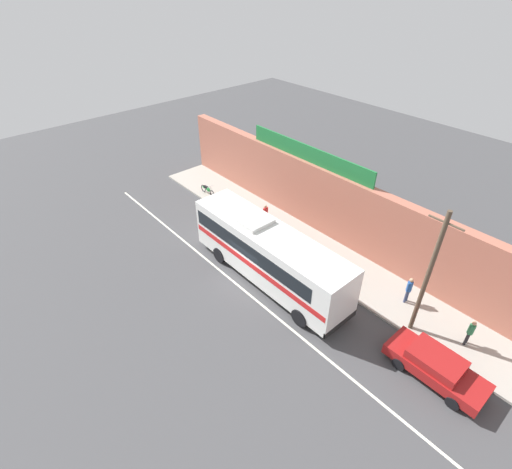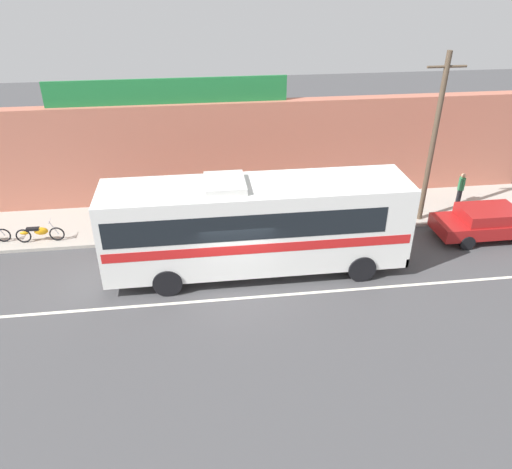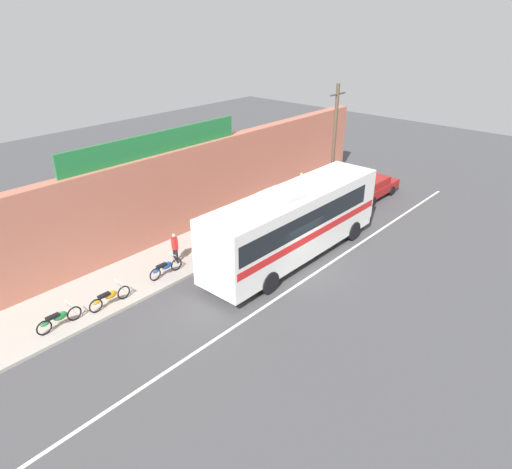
{
  "view_description": "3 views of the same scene",
  "coord_description": "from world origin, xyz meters",
  "px_view_note": "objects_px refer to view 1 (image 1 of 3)",
  "views": [
    {
      "loc": [
        13.55,
        -11.21,
        15.93
      ],
      "look_at": [
        -1.05,
        1.6,
        2.04
      ],
      "focal_mm": 27.03,
      "sensor_mm": 36.0,
      "label": 1
    },
    {
      "loc": [
        -1.23,
        -14.82,
        10.61
      ],
      "look_at": [
        0.82,
        1.13,
        1.45
      ],
      "focal_mm": 34.79,
      "sensor_mm": 36.0,
      "label": 2
    },
    {
      "loc": [
        -15.92,
        -11.38,
        11.35
      ],
      "look_at": [
        -1.23,
        1.66,
        1.79
      ],
      "focal_mm": 32.63,
      "sensor_mm": 36.0,
      "label": 3
    }
  ],
  "objects_px": {
    "motorcycle_orange": "(222,200)",
    "pedestrian_by_curb": "(409,288)",
    "intercity_bus": "(268,252)",
    "parked_car": "(436,366)",
    "utility_pole": "(429,274)",
    "motorcycle_green": "(207,190)",
    "motorcycle_red": "(249,216)",
    "pedestrian_near_shop": "(470,331)",
    "pedestrian_far_right": "(265,213)"
  },
  "relations": [
    {
      "from": "pedestrian_far_right",
      "to": "parked_car",
      "type": "bearing_deg",
      "value": -10.2
    },
    {
      "from": "motorcycle_green",
      "to": "intercity_bus",
      "type": "bearing_deg",
      "value": -16.49
    },
    {
      "from": "pedestrian_by_curb",
      "to": "pedestrian_near_shop",
      "type": "relative_size",
      "value": 1.07
    },
    {
      "from": "motorcycle_green",
      "to": "pedestrian_near_shop",
      "type": "relative_size",
      "value": 1.16
    },
    {
      "from": "intercity_bus",
      "to": "motorcycle_green",
      "type": "relative_size",
      "value": 5.94
    },
    {
      "from": "pedestrian_far_right",
      "to": "motorcycle_orange",
      "type": "bearing_deg",
      "value": -169.17
    },
    {
      "from": "parked_car",
      "to": "motorcycle_green",
      "type": "xyz_separation_m",
      "value": [
        -20.81,
        1.96,
        -0.17
      ]
    },
    {
      "from": "intercity_bus",
      "to": "utility_pole",
      "type": "distance_m",
      "value": 8.63
    },
    {
      "from": "intercity_bus",
      "to": "motorcycle_red",
      "type": "bearing_deg",
      "value": 149.7
    },
    {
      "from": "intercity_bus",
      "to": "motorcycle_green",
      "type": "height_order",
      "value": "intercity_bus"
    },
    {
      "from": "parked_car",
      "to": "utility_pole",
      "type": "height_order",
      "value": "utility_pole"
    },
    {
      "from": "intercity_bus",
      "to": "motorcycle_green",
      "type": "xyz_separation_m",
      "value": [
        -10.72,
        3.17,
        -1.5
      ]
    },
    {
      "from": "utility_pole",
      "to": "intercity_bus",
      "type": "bearing_deg",
      "value": -159.41
    },
    {
      "from": "parked_car",
      "to": "pedestrian_by_curb",
      "type": "relative_size",
      "value": 2.64
    },
    {
      "from": "motorcycle_green",
      "to": "pedestrian_far_right",
      "type": "bearing_deg",
      "value": 5.75
    },
    {
      "from": "parked_car",
      "to": "pedestrian_near_shop",
      "type": "distance_m",
      "value": 2.91
    },
    {
      "from": "intercity_bus",
      "to": "pedestrian_by_curb",
      "type": "height_order",
      "value": "intercity_bus"
    },
    {
      "from": "utility_pole",
      "to": "motorcycle_orange",
      "type": "xyz_separation_m",
      "value": [
        -16.48,
        0.04,
        -3.32
      ]
    },
    {
      "from": "pedestrian_by_curb",
      "to": "motorcycle_green",
      "type": "bearing_deg",
      "value": -175.75
    },
    {
      "from": "motorcycle_orange",
      "to": "parked_car",
      "type": "bearing_deg",
      "value": -5.5
    },
    {
      "from": "utility_pole",
      "to": "pedestrian_near_shop",
      "type": "xyz_separation_m",
      "value": [
        2.38,
        1.12,
        -2.83
      ]
    },
    {
      "from": "intercity_bus",
      "to": "motorcycle_red",
      "type": "relative_size",
      "value": 5.95
    },
    {
      "from": "intercity_bus",
      "to": "pedestrian_far_right",
      "type": "bearing_deg",
      "value": 138.93
    },
    {
      "from": "motorcycle_orange",
      "to": "pedestrian_by_curb",
      "type": "height_order",
      "value": "pedestrian_by_curb"
    },
    {
      "from": "motorcycle_green",
      "to": "pedestrian_by_curb",
      "type": "relative_size",
      "value": 1.08
    },
    {
      "from": "motorcycle_green",
      "to": "motorcycle_red",
      "type": "distance_m",
      "value": 5.23
    },
    {
      "from": "pedestrian_by_curb",
      "to": "pedestrian_near_shop",
      "type": "xyz_separation_m",
      "value": [
        3.59,
        -0.38,
        -0.08
      ]
    },
    {
      "from": "pedestrian_by_curb",
      "to": "intercity_bus",
      "type": "bearing_deg",
      "value": -146.27
    },
    {
      "from": "motorcycle_red",
      "to": "pedestrian_far_right",
      "type": "height_order",
      "value": "pedestrian_far_right"
    },
    {
      "from": "utility_pole",
      "to": "pedestrian_near_shop",
      "type": "bearing_deg",
      "value": 25.25
    },
    {
      "from": "intercity_bus",
      "to": "motorcycle_orange",
      "type": "distance_m",
      "value": 9.22
    },
    {
      "from": "utility_pole",
      "to": "pedestrian_by_curb",
      "type": "bearing_deg",
      "value": 128.96
    },
    {
      "from": "utility_pole",
      "to": "motorcycle_red",
      "type": "distance_m",
      "value": 13.8
    },
    {
      "from": "intercity_bus",
      "to": "pedestrian_by_curb",
      "type": "xyz_separation_m",
      "value": [
        6.69,
        4.47,
        -0.93
      ]
    },
    {
      "from": "motorcycle_green",
      "to": "pedestrian_far_right",
      "type": "xyz_separation_m",
      "value": [
        6.34,
        0.64,
        0.48
      ]
    },
    {
      "from": "intercity_bus",
      "to": "parked_car",
      "type": "relative_size",
      "value": 2.44
    },
    {
      "from": "utility_pole",
      "to": "motorcycle_green",
      "type": "bearing_deg",
      "value": 179.37
    },
    {
      "from": "motorcycle_green",
      "to": "motorcycle_red",
      "type": "bearing_deg",
      "value": 0.37
    },
    {
      "from": "pedestrian_near_shop",
      "to": "parked_car",
      "type": "bearing_deg",
      "value": -93.79
    },
    {
      "from": "pedestrian_by_curb",
      "to": "pedestrian_far_right",
      "type": "height_order",
      "value": "pedestrian_by_curb"
    },
    {
      "from": "motorcycle_orange",
      "to": "pedestrian_far_right",
      "type": "relative_size",
      "value": 1.24
    },
    {
      "from": "parked_car",
      "to": "utility_pole",
      "type": "xyz_separation_m",
      "value": [
        -2.19,
        1.76,
        3.15
      ]
    },
    {
      "from": "intercity_bus",
      "to": "utility_pole",
      "type": "height_order",
      "value": "utility_pole"
    },
    {
      "from": "parked_car",
      "to": "motorcycle_red",
      "type": "relative_size",
      "value": 2.44
    },
    {
      "from": "intercity_bus",
      "to": "parked_car",
      "type": "height_order",
      "value": "intercity_bus"
    },
    {
      "from": "utility_pole",
      "to": "pedestrian_far_right",
      "type": "xyz_separation_m",
      "value": [
        -12.27,
        0.84,
        -2.85
      ]
    },
    {
      "from": "motorcycle_red",
      "to": "pedestrian_by_curb",
      "type": "relative_size",
      "value": 1.08
    },
    {
      "from": "motorcycle_orange",
      "to": "pedestrian_far_right",
      "type": "xyz_separation_m",
      "value": [
        4.21,
        0.8,
        0.48
      ]
    },
    {
      "from": "motorcycle_orange",
      "to": "motorcycle_green",
      "type": "height_order",
      "value": "same"
    },
    {
      "from": "motorcycle_orange",
      "to": "pedestrian_near_shop",
      "type": "relative_size",
      "value": 1.22
    }
  ]
}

